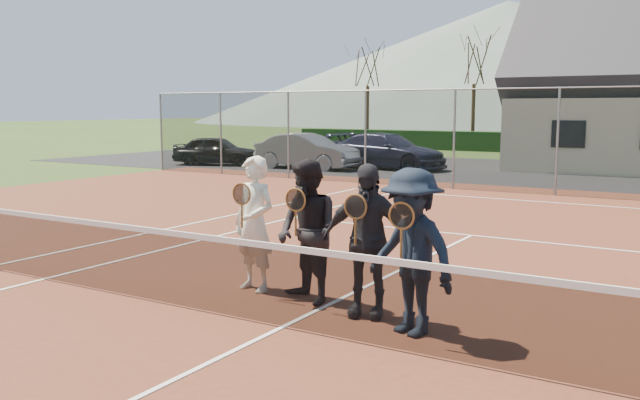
% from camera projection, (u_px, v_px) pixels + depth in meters
% --- Properties ---
extents(ground, '(220.00, 220.00, 0.00)m').
position_uv_depth(ground, '(595.00, 176.00, 24.47)').
color(ground, '#2D4318').
rests_on(ground, ground).
extents(court_surface, '(30.00, 30.00, 0.02)m').
position_uv_depth(court_surface, '(283.00, 328.00, 7.53)').
color(court_surface, '#562819').
rests_on(court_surface, ground).
extents(tarmac_carpark, '(40.00, 12.00, 0.01)m').
position_uv_depth(tarmac_carpark, '(487.00, 171.00, 26.53)').
color(tarmac_carpark, black).
rests_on(tarmac_carpark, ground).
extents(hedge_row, '(40.00, 1.20, 1.10)m').
position_uv_depth(hedge_row, '(637.00, 145.00, 34.56)').
color(hedge_row, black).
rests_on(hedge_row, ground).
extents(hill_west, '(110.00, 110.00, 18.00)m').
position_uv_depth(hill_west, '(507.00, 63.00, 99.63)').
color(hill_west, '#57695E').
rests_on(hill_west, ground).
extents(car_a, '(3.99, 2.60, 1.26)m').
position_uv_depth(car_a, '(217.00, 150.00, 29.16)').
color(car_a, black).
rests_on(car_a, ground).
extents(car_b, '(4.33, 1.52, 1.42)m').
position_uv_depth(car_b, '(307.00, 151.00, 27.30)').
color(car_b, gray).
rests_on(car_b, ground).
extents(car_c, '(5.15, 2.53, 1.44)m').
position_uv_depth(car_c, '(387.00, 151.00, 27.28)').
color(car_c, black).
rests_on(car_c, ground).
extents(court_markings, '(11.03, 23.83, 0.01)m').
position_uv_depth(court_markings, '(283.00, 327.00, 7.53)').
color(court_markings, white).
rests_on(court_markings, court_surface).
extents(tennis_net, '(11.68, 0.08, 1.10)m').
position_uv_depth(tennis_net, '(282.00, 282.00, 7.46)').
color(tennis_net, slate).
rests_on(tennis_net, ground).
extents(perimeter_fence, '(30.07, 0.07, 3.02)m').
position_uv_depth(perimeter_fence, '(557.00, 141.00, 18.76)').
color(perimeter_fence, slate).
rests_on(perimeter_fence, ground).
extents(tree_a, '(3.20, 3.20, 7.77)m').
position_uv_depth(tree_a, '(368.00, 55.00, 42.93)').
color(tree_a, '#3D2316').
rests_on(tree_a, ground).
extents(tree_b, '(3.20, 3.20, 7.77)m').
position_uv_depth(tree_b, '(475.00, 50.00, 39.33)').
color(tree_b, '#352113').
rests_on(tree_b, ground).
extents(player_a, '(0.72, 0.55, 1.80)m').
position_uv_depth(player_a, '(255.00, 224.00, 8.97)').
color(player_a, white).
rests_on(player_a, court_surface).
extents(player_b, '(1.08, 0.98, 1.80)m').
position_uv_depth(player_b, '(308.00, 231.00, 8.41)').
color(player_b, black).
rests_on(player_b, court_surface).
extents(player_c, '(1.13, 0.67, 1.80)m').
position_uv_depth(player_c, '(366.00, 240.00, 7.85)').
color(player_c, '#222227').
rests_on(player_c, court_surface).
extents(player_d, '(1.32, 1.03, 1.80)m').
position_uv_depth(player_d, '(411.00, 252.00, 7.21)').
color(player_d, black).
rests_on(player_d, court_surface).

